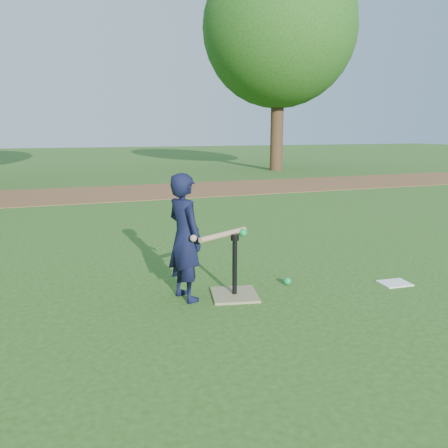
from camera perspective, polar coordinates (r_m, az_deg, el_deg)
name	(u,v)px	position (r m, az deg, el deg)	size (l,w,h in m)	color
ground	(230,291)	(4.38, 0.81, -8.78)	(80.00, 80.00, 0.00)	#285116
dirt_strip	(127,192)	(11.53, -12.52, 4.06)	(24.00, 3.00, 0.01)	brown
child	(185,237)	(4.05, -5.15, -1.76)	(0.44, 0.29, 1.19)	black
wiffle_ball_ground	(287,281)	(4.59, 8.28, -7.39)	(0.08, 0.08, 0.08)	#0D9840
clipboard	(395,283)	(4.92, 21.40, -7.20)	(0.30, 0.23, 0.01)	white
batting_tee	(235,285)	(4.23, 1.40, -7.97)	(0.51, 0.51, 0.61)	#8E825A
swing_action	(225,234)	(4.04, 0.09, -1.38)	(0.61, 0.32, 0.09)	tan
tree_right	(279,29)	(18.10, 7.24, 23.89)	(5.80, 5.80, 8.21)	#382316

